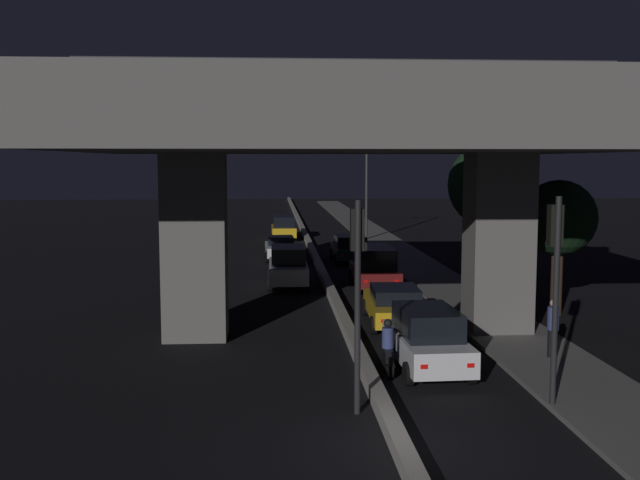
# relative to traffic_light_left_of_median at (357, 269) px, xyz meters

# --- Properties ---
(ground_plane) EXTENTS (200.00, 200.00, 0.00)m
(ground_plane) POSITION_rel_traffic_light_left_of_median_xyz_m (0.58, -2.12, -3.34)
(ground_plane) COLOR black
(median_divider) EXTENTS (0.36, 126.00, 0.35)m
(median_divider) POSITION_rel_traffic_light_left_of_median_xyz_m (0.58, 32.88, -3.16)
(median_divider) COLOR gray
(median_divider) RESTS_ON ground_plane
(sidewalk_right) EXTENTS (2.91, 126.00, 0.13)m
(sidewalk_right) POSITION_rel_traffic_light_left_of_median_xyz_m (5.92, 25.88, -3.27)
(sidewalk_right) COLOR #5B5956
(sidewalk_right) RESTS_ON ground_plane
(elevated_overpass) EXTENTS (17.41, 13.39, 8.98)m
(elevated_overpass) POSITION_rel_traffic_light_left_of_median_xyz_m (0.58, 7.59, 3.42)
(elevated_overpass) COLOR #5B5956
(elevated_overpass) RESTS_ON ground_plane
(traffic_light_left_of_median) EXTENTS (0.30, 0.49, 4.89)m
(traffic_light_left_of_median) POSITION_rel_traffic_light_left_of_median_xyz_m (0.00, 0.00, 0.00)
(traffic_light_left_of_median) COLOR black
(traffic_light_left_of_median) RESTS_ON ground_plane
(traffic_light_right_of_median) EXTENTS (0.30, 0.49, 4.96)m
(traffic_light_right_of_median) POSITION_rel_traffic_light_left_of_median_xyz_m (4.56, -0.00, 0.05)
(traffic_light_right_of_median) COLOR black
(traffic_light_right_of_median) RESTS_ON ground_plane
(street_lamp) EXTENTS (2.67, 0.32, 8.30)m
(street_lamp) POSITION_rel_traffic_light_left_of_median_xyz_m (4.52, 37.09, 1.59)
(street_lamp) COLOR #2D2D30
(street_lamp) RESTS_ON ground_plane
(car_white_lead) EXTENTS (1.98, 4.24, 1.74)m
(car_white_lead) POSITION_rel_traffic_light_left_of_median_xyz_m (2.32, 3.32, -2.44)
(car_white_lead) COLOR silver
(car_white_lead) RESTS_ON ground_plane
(car_taxi_yellow_second) EXTENTS (2.10, 4.73, 1.37)m
(car_taxi_yellow_second) POSITION_rel_traffic_light_left_of_median_xyz_m (2.38, 9.15, -2.62)
(car_taxi_yellow_second) COLOR gold
(car_taxi_yellow_second) RESTS_ON ground_plane
(car_dark_red_third) EXTENTS (2.01, 4.53, 1.91)m
(car_dark_red_third) POSITION_rel_traffic_light_left_of_median_xyz_m (2.68, 16.65, -2.32)
(car_dark_red_third) COLOR #591414
(car_dark_red_third) RESTS_ON ground_plane
(car_dark_green_fourth) EXTENTS (2.07, 4.18, 1.54)m
(car_dark_green_fourth) POSITION_rel_traffic_light_left_of_median_xyz_m (2.51, 25.57, -2.52)
(car_dark_green_fourth) COLOR black
(car_dark_green_fourth) RESTS_ON ground_plane
(car_white_lead_oncoming) EXTENTS (1.90, 4.55, 1.83)m
(car_white_lead_oncoming) POSITION_rel_traffic_light_left_of_median_xyz_m (-1.19, 17.68, -2.40)
(car_white_lead_oncoming) COLOR silver
(car_white_lead_oncoming) RESTS_ON ground_plane
(car_white_second_oncoming) EXTENTS (1.98, 4.19, 1.37)m
(car_white_second_oncoming) POSITION_rel_traffic_light_left_of_median_xyz_m (-1.44, 26.97, -2.63)
(car_white_second_oncoming) COLOR silver
(car_white_second_oncoming) RESTS_ON ground_plane
(car_taxi_yellow_third_oncoming) EXTENTS (1.94, 4.15, 1.73)m
(car_taxi_yellow_third_oncoming) POSITION_rel_traffic_light_left_of_median_xyz_m (-1.08, 38.29, -2.42)
(car_taxi_yellow_third_oncoming) COLOR gold
(car_taxi_yellow_third_oncoming) RESTS_ON ground_plane
(motorcycle_black_filtering_near) EXTENTS (0.33, 1.88, 1.47)m
(motorcycle_black_filtering_near) POSITION_rel_traffic_light_left_of_median_xyz_m (1.22, 3.22, -2.71)
(motorcycle_black_filtering_near) COLOR black
(motorcycle_black_filtering_near) RESTS_ON ground_plane
(pedestrian_on_sidewalk) EXTENTS (0.33, 0.33, 1.69)m
(pedestrian_on_sidewalk) POSITION_rel_traffic_light_left_of_median_xyz_m (6.12, 4.00, -2.36)
(pedestrian_on_sidewalk) COLOR black
(pedestrian_on_sidewalk) RESTS_ON sidewalk_right
(roadside_tree_kerbside_near) EXTENTS (2.81, 2.81, 5.07)m
(roadside_tree_kerbside_near) POSITION_rel_traffic_light_left_of_median_xyz_m (8.69, 10.38, 0.28)
(roadside_tree_kerbside_near) COLOR #2D2116
(roadside_tree_kerbside_near) RESTS_ON ground_plane
(roadside_tree_kerbside_mid) EXTENTS (4.49, 4.49, 6.78)m
(roadside_tree_kerbside_mid) POSITION_rel_traffic_light_left_of_median_xyz_m (9.40, 21.39, 1.18)
(roadside_tree_kerbside_mid) COLOR #38281C
(roadside_tree_kerbside_mid) RESTS_ON ground_plane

